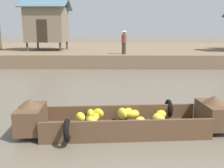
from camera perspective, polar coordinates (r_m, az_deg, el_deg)
name	(u,v)px	position (r m, az deg, el deg)	size (l,w,h in m)	color
ground_plane	(133,86)	(11.77, 4.72, -0.46)	(300.00, 300.00, 0.00)	#665B4C
riverbank_strip	(123,51)	(26.84, 2.49, 7.39)	(160.00, 20.00, 0.93)	#756047
banana_boat	(124,120)	(6.39, 2.68, -8.05)	(5.21, 2.18, 0.90)	brown
stilt_house_left	(47,24)	(22.72, -14.41, 13.04)	(3.79, 3.79, 4.34)	#4C3826
vendor_person	(124,41)	(17.86, 2.72, 9.71)	(0.44, 0.44, 1.66)	#332D28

